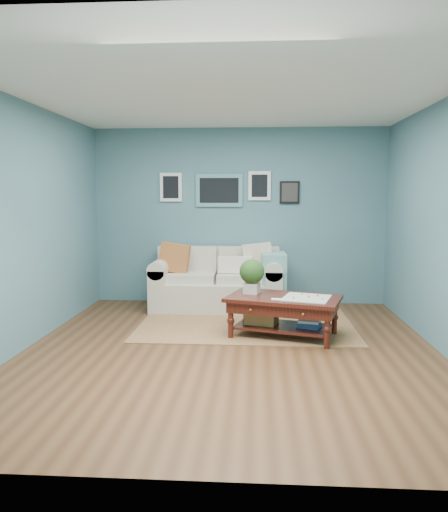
{
  "coord_description": "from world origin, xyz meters",
  "views": [
    {
      "loc": [
        0.28,
        -5.25,
        1.68
      ],
      "look_at": [
        -0.13,
        1.0,
        0.91
      ],
      "focal_mm": 35.0,
      "sensor_mm": 36.0,
      "label": 1
    }
  ],
  "objects": [
    {
      "name": "room_shell",
      "position": [
        -0.0,
        0.06,
        1.36
      ],
      "size": [
        5.0,
        5.02,
        2.7
      ],
      "color": "brown",
      "rests_on": "ground"
    },
    {
      "name": "coffee_table",
      "position": [
        0.54,
        0.61,
        0.4
      ],
      "size": [
        1.46,
        1.09,
        0.91
      ],
      "rotation": [
        0.0,
        0.0,
        -0.28
      ],
      "color": "black",
      "rests_on": "ground"
    },
    {
      "name": "loveseat",
      "position": [
        -0.22,
        2.03,
        0.41
      ],
      "size": [
        1.95,
        0.89,
        1.0
      ],
      "color": "beige",
      "rests_on": "ground"
    },
    {
      "name": "area_rug",
      "position": [
        0.15,
        1.27,
        0.01
      ],
      "size": [
        2.75,
        2.2,
        0.01
      ],
      "primitive_type": "cube",
      "color": "brown",
      "rests_on": "ground"
    }
  ]
}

